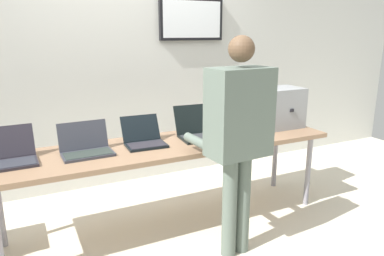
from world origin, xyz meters
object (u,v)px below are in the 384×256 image
Objects in this scene: laptop_station_3 at (196,130)px; person at (238,129)px; laptop_station_2 at (144,139)px; laptop_station_4 at (244,125)px; laptop_station_0 at (13,155)px; equipment_box at (281,107)px; workbench at (170,149)px; laptop_station_1 at (86,147)px.

person is at bearing -91.46° from laptop_station_3.
laptop_station_2 is 0.84× the size of laptop_station_4.
laptop_station_3 is 0.49m from laptop_station_4.
laptop_station_0 is at bearing 179.75° from laptop_station_2.
person is (-0.51, -0.67, 0.19)m from laptop_station_4.
laptop_station_0 is 0.84× the size of laptop_station_4.
equipment_box is 1.41m from laptop_station_2.
equipment_box reaches higher than laptop_station_4.
laptop_station_3 reaches higher than laptop_station_4.
workbench is at bearing -3.01° from laptop_station_0.
laptop_station_4 is 0.86m from person.
laptop_station_1 is at bearing -176.33° from laptop_station_2.
laptop_station_4 is at bearing -1.94° from laptop_station_3.
laptop_station_0 is at bearing 154.83° from person.
equipment_box is at bearing 0.33° from laptop_station_1.
equipment_box is 0.98× the size of laptop_station_3.
laptop_station_3 is at bearing 0.14° from laptop_station_0.
laptop_station_2 is at bearing 3.67° from laptop_station_1.
workbench is at bearing -2.31° from laptop_station_1.
workbench is 0.78m from laptop_station_4.
workbench is 6.85× the size of laptop_station_4.
person is at bearing -25.17° from laptop_station_0.
equipment_box is 1.88m from laptop_station_1.
laptop_station_1 is 1.46m from laptop_station_4.
laptop_station_0 is 1.47m from laptop_station_3.
workbench is 7.27× the size of laptop_station_3.
equipment_box is at bearing 1.84° from workbench.
person reaches higher than equipment_box.
equipment_box is 0.92m from laptop_station_3.
workbench is 8.15× the size of laptop_station_0.
person is (1.45, -0.68, 0.19)m from laptop_station_0.
equipment_box is 1.14m from person.
person is at bearing -144.55° from equipment_box.
laptop_station_3 is 0.71m from person.
laptop_station_4 is (0.77, 0.05, 0.11)m from workbench.
laptop_station_4 is at bearing 52.80° from person.
equipment_box is 1.10× the size of laptop_station_2.
laptop_station_3 is at bearing 178.06° from laptop_station_4.
laptop_station_1 is 0.24× the size of person.
laptop_station_0 is 1.96m from laptop_station_4.
laptop_station_2 is 0.98m from laptop_station_4.
laptop_station_0 is 0.50m from laptop_station_1.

